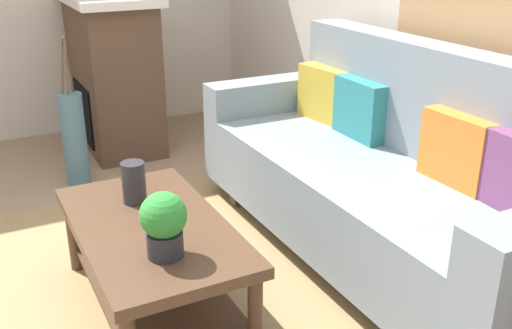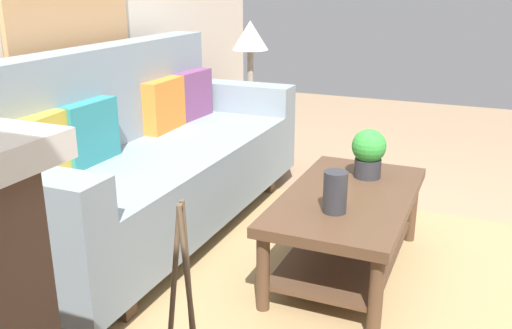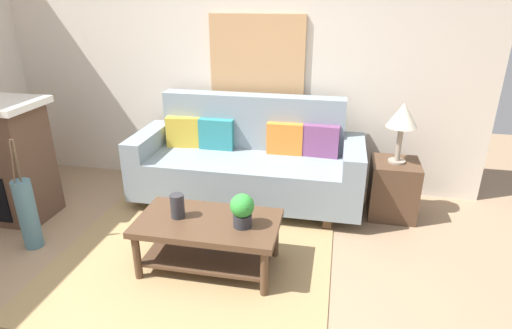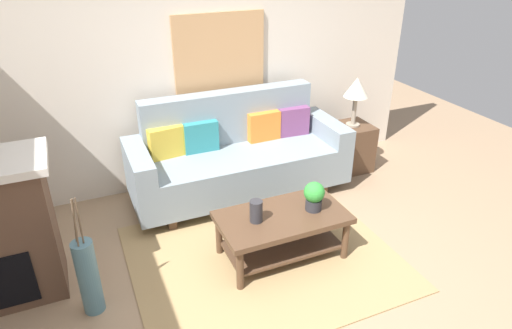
# 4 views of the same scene
# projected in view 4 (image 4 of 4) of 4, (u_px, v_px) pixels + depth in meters

# --- Properties ---
(ground_plane) EXTENTS (9.19, 9.19, 0.00)m
(ground_plane) POSITION_uv_depth(u_px,v_px,m) (289.00, 295.00, 3.56)
(ground_plane) COLOR #9E7F60
(wall_back) EXTENTS (5.19, 0.10, 2.70)m
(wall_back) POSITION_uv_depth(u_px,v_px,m) (198.00, 62.00, 4.73)
(wall_back) COLOR beige
(wall_back) RESTS_ON ground_plane
(area_rug) EXTENTS (2.24, 1.90, 0.01)m
(area_rug) POSITION_uv_depth(u_px,v_px,m) (263.00, 257.00, 3.97)
(area_rug) COLOR #A38456
(area_rug) RESTS_ON ground_plane
(couch) EXTENTS (2.29, 0.84, 1.08)m
(couch) POSITION_uv_depth(u_px,v_px,m) (238.00, 157.00, 4.79)
(couch) COLOR gray
(couch) RESTS_ON ground_plane
(throw_pillow_mustard) EXTENTS (0.37, 0.17, 0.32)m
(throw_pillow_mustard) POSITION_uv_depth(u_px,v_px,m) (167.00, 142.00, 4.53)
(throw_pillow_mustard) COLOR gold
(throw_pillow_mustard) RESTS_ON couch
(throw_pillow_teal) EXTENTS (0.36, 0.12, 0.32)m
(throw_pillow_teal) POSITION_uv_depth(u_px,v_px,m) (201.00, 137.00, 4.65)
(throw_pillow_teal) COLOR teal
(throw_pillow_teal) RESTS_ON couch
(throw_pillow_orange) EXTENTS (0.36, 0.13, 0.32)m
(throw_pillow_orange) POSITION_uv_depth(u_px,v_px,m) (264.00, 126.00, 4.91)
(throw_pillow_orange) COLOR orange
(throw_pillow_orange) RESTS_ON couch
(throw_pillow_plum) EXTENTS (0.37, 0.14, 0.32)m
(throw_pillow_plum) POSITION_uv_depth(u_px,v_px,m) (293.00, 121.00, 5.03)
(throw_pillow_plum) COLOR #7A4270
(throw_pillow_plum) RESTS_ON couch
(coffee_table) EXTENTS (1.10, 0.60, 0.43)m
(coffee_table) POSITION_uv_depth(u_px,v_px,m) (282.00, 226.00, 3.86)
(coffee_table) COLOR #513826
(coffee_table) RESTS_ON ground_plane
(tabletop_vase) EXTENTS (0.11, 0.11, 0.19)m
(tabletop_vase) POSITION_uv_depth(u_px,v_px,m) (256.00, 211.00, 3.68)
(tabletop_vase) COLOR #2D2D33
(tabletop_vase) RESTS_ON coffee_table
(potted_plant_tabletop) EXTENTS (0.18, 0.18, 0.26)m
(potted_plant_tabletop) POSITION_uv_depth(u_px,v_px,m) (314.00, 195.00, 3.82)
(potted_plant_tabletop) COLOR #2D2D33
(potted_plant_tabletop) RESTS_ON coffee_table
(side_table) EXTENTS (0.44, 0.44, 0.56)m
(side_table) POSITION_uv_depth(u_px,v_px,m) (350.00, 147.00, 5.37)
(side_table) COLOR #513826
(side_table) RESTS_ON ground_plane
(table_lamp) EXTENTS (0.28, 0.28, 0.57)m
(table_lamp) POSITION_uv_depth(u_px,v_px,m) (356.00, 89.00, 5.04)
(table_lamp) COLOR gray
(table_lamp) RESTS_ON side_table
(floor_vase) EXTENTS (0.15, 0.15, 0.62)m
(floor_vase) POSITION_uv_depth(u_px,v_px,m) (88.00, 277.00, 3.29)
(floor_vase) COLOR slate
(floor_vase) RESTS_ON ground_plane
(floor_vase_branch_a) EXTENTS (0.02, 0.03, 0.36)m
(floor_vase_branch_a) POSITION_uv_depth(u_px,v_px,m) (79.00, 221.00, 3.07)
(floor_vase_branch_a) COLOR brown
(floor_vase_branch_a) RESTS_ON floor_vase
(floor_vase_branch_b) EXTENTS (0.04, 0.04, 0.36)m
(floor_vase_branch_b) POSITION_uv_depth(u_px,v_px,m) (74.00, 221.00, 3.08)
(floor_vase_branch_b) COLOR brown
(floor_vase_branch_b) RESTS_ON floor_vase
(floor_vase_branch_c) EXTENTS (0.03, 0.05, 0.36)m
(floor_vase_branch_c) POSITION_uv_depth(u_px,v_px,m) (75.00, 223.00, 3.05)
(floor_vase_branch_c) COLOR brown
(floor_vase_branch_c) RESTS_ON floor_vase
(framed_painting) EXTENTS (0.99, 0.03, 0.80)m
(framed_painting) POSITION_uv_depth(u_px,v_px,m) (220.00, 52.00, 4.71)
(framed_painting) COLOR tan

